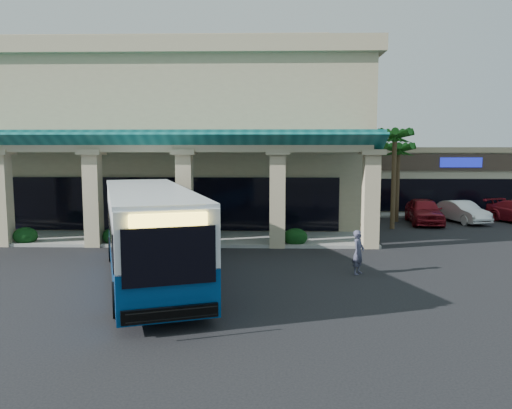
# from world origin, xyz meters

# --- Properties ---
(ground) EXTENTS (110.00, 110.00, 0.00)m
(ground) POSITION_xyz_m (0.00, 0.00, 0.00)
(ground) COLOR black
(main_building) EXTENTS (30.80, 14.80, 11.35)m
(main_building) POSITION_xyz_m (-8.00, 16.00, 5.67)
(main_building) COLOR tan
(main_building) RESTS_ON ground
(arcade) EXTENTS (30.00, 6.20, 5.70)m
(arcade) POSITION_xyz_m (-8.00, 6.80, 2.85)
(arcade) COLOR #0F5A59
(arcade) RESTS_ON ground
(strip_mall) EXTENTS (22.50, 12.50, 4.90)m
(strip_mall) POSITION_xyz_m (18.00, 24.00, 2.45)
(strip_mall) COLOR beige
(strip_mall) RESTS_ON ground
(palm_0) EXTENTS (2.40, 2.40, 6.60)m
(palm_0) POSITION_xyz_m (8.50, 11.00, 3.30)
(palm_0) COLOR #175216
(palm_0) RESTS_ON ground
(palm_1) EXTENTS (2.40, 2.40, 5.80)m
(palm_1) POSITION_xyz_m (9.50, 14.00, 2.90)
(palm_1) COLOR #175216
(palm_1) RESTS_ON ground
(broadleaf_tree) EXTENTS (2.60, 2.60, 4.81)m
(broadleaf_tree) POSITION_xyz_m (7.50, 19.00, 2.41)
(broadleaf_tree) COLOR black
(broadleaf_tree) RESTS_ON ground
(transit_bus) EXTENTS (6.51, 12.28, 3.36)m
(transit_bus) POSITION_xyz_m (-3.27, -1.00, 1.68)
(transit_bus) COLOR navy
(transit_bus) RESTS_ON ground
(pedestrian) EXTENTS (0.67, 0.74, 1.69)m
(pedestrian) POSITION_xyz_m (4.53, 0.05, 0.85)
(pedestrian) COLOR #44445C
(pedestrian) RESTS_ON ground
(car_silver) EXTENTS (2.48, 5.02, 1.65)m
(car_silver) POSITION_xyz_m (11.03, 13.17, 0.82)
(car_silver) COLOR maroon
(car_silver) RESTS_ON ground
(car_white) EXTENTS (2.61, 4.50, 1.40)m
(car_white) POSITION_xyz_m (13.66, 13.76, 0.70)
(car_white) COLOR white
(car_white) RESTS_ON ground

